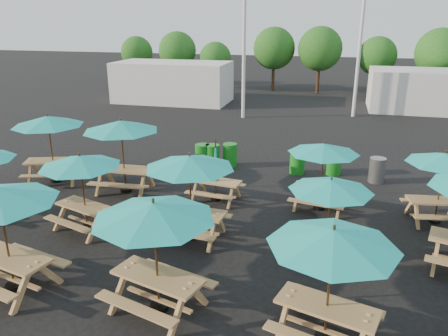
% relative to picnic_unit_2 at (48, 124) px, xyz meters
% --- Properties ---
extents(ground, '(120.00, 120.00, 0.00)m').
position_rel_picnic_unit_2_xyz_m(ground, '(6.47, -1.56, -2.18)').
color(ground, black).
rests_on(ground, ground).
extents(picnic_unit_2, '(3.15, 3.15, 2.50)m').
position_rel_picnic_unit_2_xyz_m(picnic_unit_2, '(0.00, 0.00, 0.00)').
color(picnic_unit_2, '#A67949').
rests_on(picnic_unit_2, ground).
extents(picnic_unit_4, '(2.81, 2.81, 2.24)m').
position_rel_picnic_unit_2_xyz_m(picnic_unit_4, '(3.20, -3.16, -0.23)').
color(picnic_unit_4, '#A67949').
rests_on(picnic_unit_4, ground).
extents(picnic_unit_5, '(2.66, 2.66, 2.55)m').
position_rel_picnic_unit_2_xyz_m(picnic_unit_5, '(2.96, -0.24, 0.05)').
color(picnic_unit_5, '#A67949').
rests_on(picnic_unit_5, ground).
extents(picnic_unit_6, '(3.01, 3.01, 2.44)m').
position_rel_picnic_unit_2_xyz_m(picnic_unit_6, '(6.61, -6.06, -0.05)').
color(picnic_unit_6, '#A67949').
rests_on(picnic_unit_6, ground).
extents(picnic_unit_7, '(2.56, 2.56, 2.40)m').
position_rel_picnic_unit_2_xyz_m(picnic_unit_7, '(6.28, -2.91, -0.09)').
color(picnic_unit_7, '#A67949').
rests_on(picnic_unit_7, ground).
extents(picnic_unit_8, '(1.80, 1.62, 2.10)m').
position_rel_picnic_unit_2_xyz_m(picnic_unit_8, '(6.23, -0.21, -1.32)').
color(picnic_unit_8, '#A67949').
rests_on(picnic_unit_8, ground).
extents(picnic_unit_9, '(2.90, 2.90, 2.35)m').
position_rel_picnic_unit_2_xyz_m(picnic_unit_9, '(9.98, -6.16, -0.13)').
color(picnic_unit_9, '#A67949').
rests_on(picnic_unit_9, ground).
extents(picnic_unit_10, '(2.08, 2.08, 2.08)m').
position_rel_picnic_unit_2_xyz_m(picnic_unit_10, '(9.89, -2.94, -0.37)').
color(picnic_unit_10, '#A67949').
rests_on(picnic_unit_10, ground).
extents(picnic_unit_11, '(2.53, 2.53, 2.18)m').
position_rel_picnic_unit_2_xyz_m(picnic_unit_11, '(9.61, -0.08, -0.28)').
color(picnic_unit_11, '#A67949').
rests_on(picnic_unit_11, ground).
extents(picnic_unit_14, '(2.50, 2.50, 2.16)m').
position_rel_picnic_unit_2_xyz_m(picnic_unit_14, '(12.98, -0.19, -0.29)').
color(picnic_unit_14, '#A67949').
rests_on(picnic_unit_14, ground).
extents(waste_bin_0, '(0.58, 0.58, 0.93)m').
position_rel_picnic_unit_2_xyz_m(waste_bin_0, '(4.77, 3.03, -1.72)').
color(waste_bin_0, '#177F1C').
rests_on(waste_bin_0, ground).
extents(waste_bin_1, '(0.58, 0.58, 0.93)m').
position_rel_picnic_unit_2_xyz_m(waste_bin_1, '(5.20, 3.07, -1.72)').
color(waste_bin_1, '#177F1C').
rests_on(waste_bin_1, ground).
extents(waste_bin_2, '(0.58, 0.58, 0.93)m').
position_rel_picnic_unit_2_xyz_m(waste_bin_2, '(5.84, 3.40, -1.72)').
color(waste_bin_2, '#177F1C').
rests_on(waste_bin_2, ground).
extents(waste_bin_3, '(0.58, 0.58, 0.93)m').
position_rel_picnic_unit_2_xyz_m(waste_bin_3, '(8.60, 3.14, -1.72)').
color(waste_bin_3, '#177F1C').
rests_on(waste_bin_3, ground).
extents(waste_bin_4, '(0.58, 0.58, 0.93)m').
position_rel_picnic_unit_2_xyz_m(waste_bin_4, '(9.96, 3.36, -1.72)').
color(waste_bin_4, '#177F1C').
rests_on(waste_bin_4, ground).
extents(waste_bin_5, '(0.58, 0.58, 0.93)m').
position_rel_picnic_unit_2_xyz_m(waste_bin_5, '(11.52, 2.89, -1.72)').
color(waste_bin_5, gray).
rests_on(waste_bin_5, ground).
extents(mast_0, '(0.20, 0.20, 12.00)m').
position_rel_picnic_unit_2_xyz_m(mast_0, '(4.47, 12.44, 3.82)').
color(mast_0, silver).
rests_on(mast_0, ground).
extents(mast_1, '(0.20, 0.20, 12.00)m').
position_rel_picnic_unit_2_xyz_m(mast_1, '(10.97, 14.44, 3.82)').
color(mast_1, silver).
rests_on(mast_1, ground).
extents(event_tent_0, '(8.00, 4.00, 2.80)m').
position_rel_picnic_unit_2_xyz_m(event_tent_0, '(-1.53, 16.44, -0.78)').
color(event_tent_0, silver).
rests_on(event_tent_0, ground).
extents(event_tent_1, '(7.00, 4.00, 2.60)m').
position_rel_picnic_unit_2_xyz_m(event_tent_1, '(15.47, 17.44, -0.88)').
color(event_tent_1, silver).
rests_on(event_tent_1, ground).
extents(tree_0, '(2.80, 2.80, 4.24)m').
position_rel_picnic_unit_2_xyz_m(tree_0, '(-7.60, 23.69, 0.65)').
color(tree_0, '#382314').
rests_on(tree_0, ground).
extents(tree_1, '(3.11, 3.11, 4.72)m').
position_rel_picnic_unit_2_xyz_m(tree_1, '(-3.27, 22.34, 0.97)').
color(tree_1, '#382314').
rests_on(tree_1, ground).
extents(tree_2, '(2.59, 2.59, 3.93)m').
position_rel_picnic_unit_2_xyz_m(tree_2, '(0.09, 22.10, 0.44)').
color(tree_2, '#382314').
rests_on(tree_2, ground).
extents(tree_3, '(3.36, 3.36, 5.09)m').
position_rel_picnic_unit_2_xyz_m(tree_3, '(4.72, 23.16, 1.22)').
color(tree_3, '#382314').
rests_on(tree_3, ground).
extents(tree_4, '(3.41, 3.41, 5.17)m').
position_rel_picnic_unit_2_xyz_m(tree_4, '(8.37, 22.70, 1.27)').
color(tree_4, '#382314').
rests_on(tree_4, ground).
extents(tree_5, '(2.94, 2.94, 4.45)m').
position_rel_picnic_unit_2_xyz_m(tree_5, '(12.70, 23.12, 0.79)').
color(tree_5, '#382314').
rests_on(tree_5, ground).
extents(tree_6, '(3.38, 3.38, 5.13)m').
position_rel_picnic_unit_2_xyz_m(tree_6, '(16.71, 21.34, 1.24)').
color(tree_6, '#382314').
rests_on(tree_6, ground).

